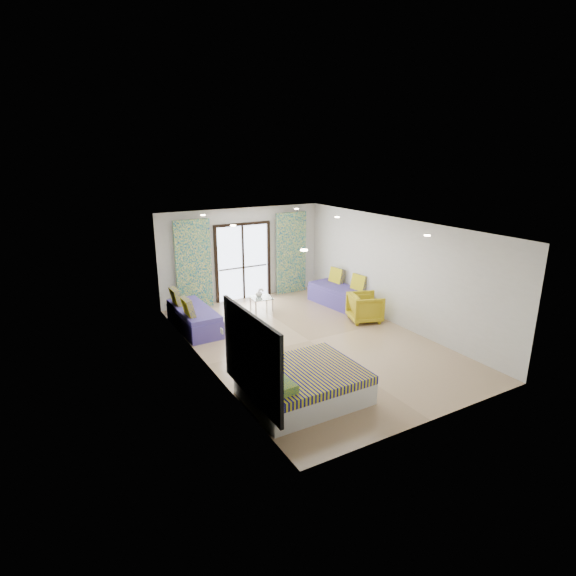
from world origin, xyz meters
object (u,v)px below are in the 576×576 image
daybed_right (340,295)px  coffee_table (261,299)px  bed (302,384)px  daybed_left (193,317)px  armchair (365,306)px

daybed_right → coffee_table: daybed_right is taller
bed → daybed_right: daybed_right is taller
daybed_left → armchair: (4.07, -1.63, 0.09)m
armchair → bed: bearing=144.5°
bed → daybed_left: (-0.64, 4.16, 0.02)m
bed → armchair: (3.43, 2.53, 0.11)m
armchair → daybed_right: bearing=11.0°
daybed_left → coffee_table: size_ratio=3.15×
daybed_left → armchair: size_ratio=2.52×
daybed_left → coffee_table: 2.15m
daybed_right → coffee_table: bearing=153.0°
coffee_table → armchair: armchair is taller
bed → daybed_left: 4.21m
coffee_table → daybed_left: bearing=-167.5°
daybed_left → coffee_table: daybed_left is taller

